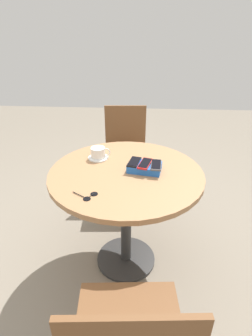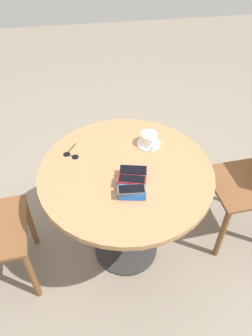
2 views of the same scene
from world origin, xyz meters
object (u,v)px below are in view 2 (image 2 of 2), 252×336
Objects in this scene: phone_box at (132,183)px; phone_black at (133,170)px; saucer at (149,144)px; coffee_cup at (149,139)px; round_table at (126,187)px; phone_gray at (132,189)px; phone_red at (132,179)px; sunglasses at (71,155)px.

phone_black is (0.06, -0.01, 0.03)m from phone_box.
saucer is 1.05× the size of coffee_cup.
phone_gray reaches higher than round_table.
saucer is at bearing -25.81° from phone_red.
phone_gray is 1.05× the size of sunglasses.
coffee_cup is 0.95× the size of sunglasses.
round_table is at bearing -121.06° from sunglasses.
phone_red is at bearing 117.71° from phone_box.
sunglasses is (-0.02, 0.43, -0.04)m from coffee_cup.
phone_red is at bearing -9.30° from phone_gray.
phone_gray is at bearing 167.58° from phone_black.
phone_red is (0.06, -0.01, 0.00)m from phone_gray.
phone_box is 1.54× the size of phone_gray.
phone_red is at bearing 154.19° from saucer.
phone_box is 0.33m from saucer.
phone_black is at bearing 151.61° from saucer.
phone_gray is 0.91× the size of phone_red.
round_table is at bearing 140.39° from saucer.
phone_gray is at bearing -179.54° from round_table.
coffee_cup is 0.43m from sunglasses.
phone_black is 0.27m from saucer.
saucer is at bearing -86.85° from sunglasses.
coffee_cup is at bearing -172.11° from saucer.
phone_box reaches higher than saucer.
phone_red is 1.15× the size of sunglasses.
round_table is 6.05× the size of phone_red.
phone_red is 1.20× the size of coffee_cup.
phone_black reaches higher than phone_box.
coffee_cup is (0.23, -0.13, -0.00)m from phone_black.
sunglasses is at bearing 46.68° from phone_box.
phone_black is 0.27m from coffee_cup.
coffee_cup is at bearing -25.62° from phone_box.
phone_box is 1.40× the size of phone_red.
phone_gray is at bearing 156.64° from coffee_cup.
phone_black is at bearing -147.28° from round_table.
phone_black reaches higher than round_table.
round_table is 6.64× the size of phone_gray.
phone_box reaches higher than round_table.
phone_black reaches higher than saucer.
sunglasses reaches higher than round_table.
phone_gray is at bearing -140.83° from sunglasses.
coffee_cup is (0.29, -0.14, 0.02)m from phone_box.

